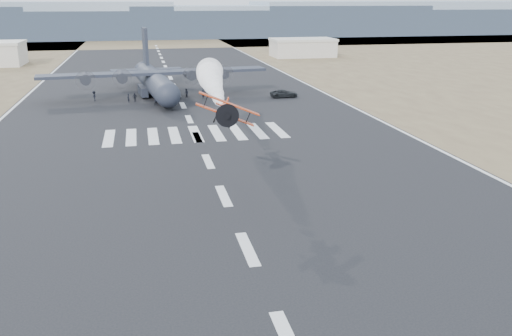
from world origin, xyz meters
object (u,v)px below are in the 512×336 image
object	(u,v)px
support_vehicle	(284,94)
crew_e	(170,98)
aerobatic_biplane	(226,110)
crew_h	(186,93)
crew_a	(203,94)
crew_d	(135,97)
crew_g	(128,98)
crew_f	(162,100)
hangar_right	(303,47)
transport_aircraft	(155,80)
crew_b	(156,101)
crew_c	(94,96)

from	to	relation	value
support_vehicle	crew_e	bearing A→B (deg)	90.26
aerobatic_biplane	crew_h	size ratio (longest dim) A/B	3.20
crew_a	crew_d	xyz separation A→B (m)	(-12.90, -0.39, -0.09)
crew_g	crew_f	bearing A→B (deg)	73.11
support_vehicle	crew_e	world-z (taller)	crew_e
hangar_right	crew_g	size ratio (longest dim) A/B	12.30
aerobatic_biplane	crew_h	world-z (taller)	aerobatic_biplane
transport_aircraft	crew_g	world-z (taller)	transport_aircraft
hangar_right	crew_e	size ratio (longest dim) A/B	11.47
crew_b	support_vehicle	bearing A→B (deg)	2.27
crew_f	crew_g	xyz separation A→B (m)	(-6.09, 2.95, 0.03)
aerobatic_biplane	crew_e	distance (m)	53.10
crew_e	crew_a	bearing A→B (deg)	-123.37
crew_b	crew_d	xyz separation A→B (m)	(-3.79, 4.69, -0.04)
support_vehicle	crew_b	distance (m)	24.94
crew_d	crew_c	bearing A→B (deg)	158.91
aerobatic_biplane	crew_d	size ratio (longest dim) A/B	3.38
hangar_right	crew_d	world-z (taller)	hangar_right
hangar_right	crew_h	size ratio (longest dim) A/B	11.94
crew_a	crew_d	distance (m)	12.91
transport_aircraft	crew_g	size ratio (longest dim) A/B	26.13
crew_g	transport_aircraft	bearing A→B (deg)	149.14
crew_a	transport_aircraft	bearing A→B (deg)	110.61
hangar_right	crew_f	distance (m)	90.80
crew_a	crew_g	world-z (taller)	crew_a
crew_a	crew_b	bearing A→B (deg)	169.65
crew_b	crew_c	size ratio (longest dim) A/B	0.91
crew_e	crew_h	xyz separation A→B (m)	(3.51, 4.43, -0.03)
crew_c	crew_g	size ratio (longest dim) A/B	1.12
crew_g	crew_h	world-z (taller)	crew_h
crew_a	crew_c	xyz separation A→B (m)	(-20.34, 1.93, 0.03)
crew_a	crew_b	size ratio (longest dim) A/B	1.06
transport_aircraft	hangar_right	bearing A→B (deg)	46.99
aerobatic_biplane	crew_f	xyz separation A→B (m)	(-3.80, 50.89, -7.86)
hangar_right	crew_f	xyz separation A→B (m)	(-49.54, -76.07, -2.21)
hangar_right	crew_g	bearing A→B (deg)	-127.26
crew_c	transport_aircraft	bearing A→B (deg)	84.82
support_vehicle	crew_a	bearing A→B (deg)	82.25
hangar_right	support_vehicle	bearing A→B (deg)	-109.39
transport_aircraft	crew_h	bearing A→B (deg)	-33.73
crew_c	crew_b	bearing A→B (deg)	37.26
hangar_right	crew_e	bearing A→B (deg)	-122.88
hangar_right	transport_aircraft	size ratio (longest dim) A/B	0.47
support_vehicle	crew_g	xyz separation A→B (m)	(-29.66, 0.67, 0.09)
support_vehicle	crew_c	world-z (taller)	crew_c
hangar_right	crew_c	distance (m)	93.59
hangar_right	transport_aircraft	distance (m)	83.87
aerobatic_biplane	support_vehicle	world-z (taller)	aerobatic_biplane
crew_e	crew_h	size ratio (longest dim) A/B	1.04
transport_aircraft	crew_c	bearing A→B (deg)	-170.43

